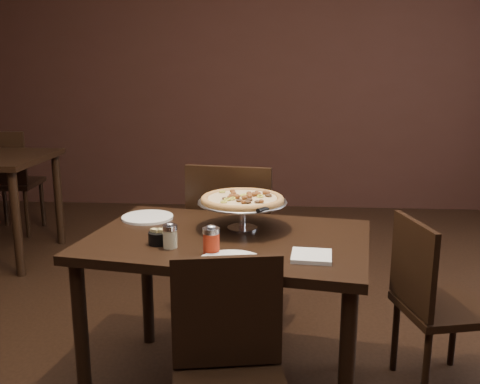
{
  "coord_description": "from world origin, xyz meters",
  "views": [
    {
      "loc": [
        0.23,
        -2.15,
        1.47
      ],
      "look_at": [
        0.07,
        0.12,
        0.94
      ],
      "focal_mm": 40.0,
      "sensor_mm": 36.0,
      "label": 1
    }
  ],
  "objects": [
    {
      "name": "chair_side",
      "position": [
        0.94,
        0.17,
        0.45
      ],
      "size": [
        0.46,
        0.46,
        0.82
      ],
      "rotation": [
        0.0,
        0.0,
        1.8
      ],
      "color": "black",
      "rests_on": "ground"
    },
    {
      "name": "room",
      "position": [
        0.06,
        0.03,
        1.4
      ],
      "size": [
        6.04,
        7.04,
        2.84
      ],
      "color": "black",
      "rests_on": "ground"
    },
    {
      "name": "dining_table",
      "position": [
        0.02,
        0.07,
        0.65
      ],
      "size": [
        1.32,
        0.99,
        0.75
      ],
      "rotation": [
        0.0,
        0.0,
        -0.17
      ],
      "color": "black",
      "rests_on": "ground"
    },
    {
      "name": "bg_chair_far",
      "position": [
        -2.15,
        2.34,
        0.51
      ],
      "size": [
        0.46,
        0.46,
        0.94
      ],
      "rotation": [
        0.0,
        0.0,
        3.19
      ],
      "color": "black",
      "rests_on": "ground"
    },
    {
      "name": "pizza_stand",
      "position": [
        0.07,
        0.19,
        0.89
      ],
      "size": [
        0.41,
        0.41,
        0.17
      ],
      "color": "silver",
      "rests_on": "dining_table"
    },
    {
      "name": "napkin_stack",
      "position": [
        0.37,
        -0.18,
        0.76
      ],
      "size": [
        0.17,
        0.17,
        0.02
      ],
      "primitive_type": "cube",
      "rotation": [
        0.0,
        0.0,
        -0.09
      ],
      "color": "white",
      "rests_on": "dining_table"
    },
    {
      "name": "parmesan_shaker",
      "position": [
        -0.2,
        -0.1,
        0.8
      ],
      "size": [
        0.06,
        0.06,
        0.11
      ],
      "color": "beige",
      "rests_on": "dining_table"
    },
    {
      "name": "packet_caddy",
      "position": [
        -0.26,
        -0.05,
        0.78
      ],
      "size": [
        0.08,
        0.08,
        0.07
      ],
      "rotation": [
        0.0,
        0.0,
        -0.43
      ],
      "color": "black",
      "rests_on": "dining_table"
    },
    {
      "name": "serving_spatula",
      "position": [
        0.19,
        0.05,
        0.88
      ],
      "size": [
        0.17,
        0.17,
        0.02
      ],
      "rotation": [
        0.0,
        0.0,
        -0.61
      ],
      "color": "silver",
      "rests_on": "pizza_stand"
    },
    {
      "name": "pepper_flake_shaker",
      "position": [
        -0.03,
        -0.16,
        0.81
      ],
      "size": [
        0.07,
        0.07,
        0.12
      ],
      "color": "maroon",
      "rests_on": "dining_table"
    },
    {
      "name": "plate_left",
      "position": [
        -0.4,
        0.32,
        0.76
      ],
      "size": [
        0.25,
        0.25,
        0.01
      ],
      "primitive_type": "cylinder",
      "color": "white",
      "rests_on": "dining_table"
    },
    {
      "name": "chair_far",
      "position": [
        -0.01,
        0.66,
        0.53
      ],
      "size": [
        0.52,
        0.52,
        0.98
      ],
      "rotation": [
        0.0,
        0.0,
        3.0
      ],
      "color": "black",
      "rests_on": "ground"
    },
    {
      "name": "plate_near",
      "position": [
        0.06,
        -0.26,
        0.76
      ],
      "size": [
        0.25,
        0.25,
        0.01
      ],
      "primitive_type": "cylinder",
      "color": "white",
      "rests_on": "dining_table"
    },
    {
      "name": "chair_near",
      "position": [
        0.08,
        -0.53,
        0.46
      ],
      "size": [
        0.45,
        0.45,
        0.84
      ],
      "rotation": [
        0.0,
        0.0,
        0.17
      ],
      "color": "black",
      "rests_on": "ground"
    }
  ]
}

